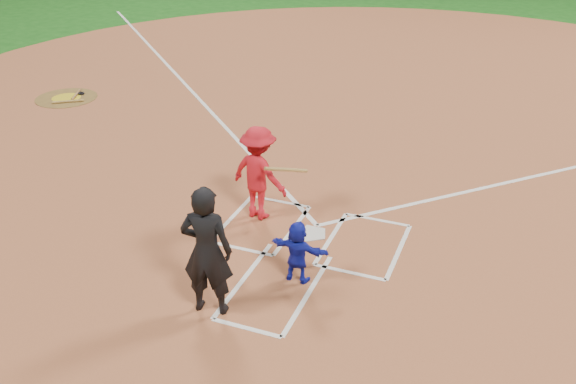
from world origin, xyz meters
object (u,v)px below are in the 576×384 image
(home_plate, at_px, (312,233))
(umpire, at_px, (207,251))
(batter_at_plate, at_px, (259,173))
(catcher, at_px, (297,252))
(on_deck_circle, at_px, (66,98))

(home_plate, height_order, umpire, umpire)
(umpire, relative_size, batter_at_plate, 1.15)
(home_plate, bearing_deg, catcher, 100.29)
(umpire, bearing_deg, batter_at_plate, -91.57)
(umpire, bearing_deg, on_deck_circle, -50.86)
(home_plate, height_order, batter_at_plate, batter_at_plate)
(on_deck_circle, bearing_deg, catcher, -32.31)
(catcher, relative_size, umpire, 0.51)
(batter_at_plate, bearing_deg, catcher, -50.16)
(on_deck_circle, distance_m, batter_at_plate, 8.80)
(catcher, bearing_deg, umpire, 55.43)
(home_plate, height_order, on_deck_circle, home_plate)
(on_deck_circle, bearing_deg, batter_at_plate, -27.96)
(catcher, bearing_deg, on_deck_circle, -28.41)
(umpire, bearing_deg, catcher, -138.97)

